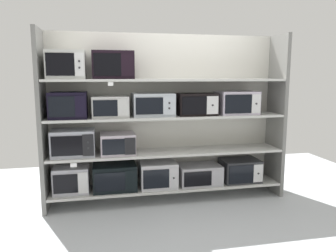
# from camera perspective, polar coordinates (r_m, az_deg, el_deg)

# --- Properties ---
(ground) EXTENTS (7.05, 6.00, 0.02)m
(ground) POSITION_cam_1_polar(r_m,az_deg,el_deg) (3.60, 3.37, -18.67)
(ground) COLOR #B2B7BC
(back_panel) EXTENTS (3.25, 0.04, 2.21)m
(back_panel) POSITION_cam_1_polar(r_m,az_deg,el_deg) (4.46, -0.66, 1.77)
(back_panel) COLOR beige
(back_panel) RESTS_ON ground
(upright_left) EXTENTS (0.05, 0.47, 2.21)m
(upright_left) POSITION_cam_1_polar(r_m,az_deg,el_deg) (4.18, -21.33, 0.70)
(upright_left) COLOR slate
(upright_left) RESTS_ON ground
(upright_right) EXTENTS (0.05, 0.47, 2.21)m
(upright_right) POSITION_cam_1_polar(r_m,az_deg,el_deg) (4.76, 18.64, 1.76)
(upright_right) COLOR slate
(upright_right) RESTS_ON ground
(shelf_0) EXTENTS (3.05, 0.47, 0.03)m
(shelf_0) POSITION_cam_1_polar(r_m,az_deg,el_deg) (4.42, -0.00, -10.64)
(shelf_0) COLOR beige
(shelf_0) RESTS_ON ground
(microwave_0) EXTENTS (0.43, 0.33, 0.33)m
(microwave_0) POSITION_cam_1_polar(r_m,az_deg,el_deg) (4.30, -16.70, -9.05)
(microwave_0) COLOR #A2A1AA
(microwave_0) RESTS_ON shelf_0
(microwave_1) EXTENTS (0.55, 0.40, 0.33)m
(microwave_1) POSITION_cam_1_polar(r_m,az_deg,el_deg) (4.28, -9.38, -8.87)
(microwave_1) COLOR black
(microwave_1) RESTS_ON shelf_0
(microwave_2) EXTENTS (0.48, 0.43, 0.34)m
(microwave_2) POSITION_cam_1_polar(r_m,az_deg,el_deg) (4.34, -1.83, -8.48)
(microwave_2) COLOR #B9B7BB
(microwave_2) RESTS_ON shelf_0
(microwave_3) EXTENTS (0.57, 0.40, 0.26)m
(microwave_3) POSITION_cam_1_polar(r_m,az_deg,el_deg) (4.48, 5.53, -8.48)
(microwave_3) COLOR #A1A0A6
(microwave_3) RESTS_ON shelf_0
(microwave_4) EXTENTS (0.52, 0.40, 0.31)m
(microwave_4) POSITION_cam_1_polar(r_m,az_deg,el_deg) (4.67, 12.59, -7.62)
(microwave_4) COLOR #28292D
(microwave_4) RESTS_ON shelf_0
(shelf_1) EXTENTS (3.05, 0.47, 0.03)m
(shelf_1) POSITION_cam_1_polar(r_m,az_deg,el_deg) (4.29, -0.00, -4.65)
(shelf_1) COLOR beige
(microwave_5) EXTENTS (0.52, 0.38, 0.33)m
(microwave_5) POSITION_cam_1_polar(r_m,az_deg,el_deg) (4.18, -16.38, -2.86)
(microwave_5) COLOR #9DA0AC
(microwave_5) RESTS_ON shelf_1
(microwave_6) EXTENTS (0.43, 0.40, 0.26)m
(microwave_6) POSITION_cam_1_polar(r_m,az_deg,el_deg) (4.17, -8.86, -3.08)
(microwave_6) COLOR #BEB0BD
(microwave_6) RESTS_ON shelf_1
(price_tag_0) EXTENTS (0.08, 0.00, 0.05)m
(price_tag_0) POSITION_cam_1_polar(r_m,az_deg,el_deg) (4.00, -16.35, -6.67)
(price_tag_0) COLOR white
(shelf_2) EXTENTS (3.05, 0.47, 0.03)m
(shelf_2) POSITION_cam_1_polar(r_m,az_deg,el_deg) (4.20, -0.00, 1.65)
(shelf_2) COLOR beige
(microwave_7) EXTENTS (0.45, 0.39, 0.32)m
(microwave_7) POSITION_cam_1_polar(r_m,az_deg,el_deg) (4.12, -17.20, 3.54)
(microwave_7) COLOR black
(microwave_7) RESTS_ON shelf_2
(microwave_8) EXTENTS (0.45, 0.38, 0.26)m
(microwave_8) POSITION_cam_1_polar(r_m,az_deg,el_deg) (4.10, -10.17, 3.38)
(microwave_8) COLOR #BAB9B7
(microwave_8) RESTS_ON shelf_2
(microwave_9) EXTENTS (0.53, 0.36, 0.29)m
(microwave_9) POSITION_cam_1_polar(r_m,az_deg,el_deg) (4.15, -2.64, 3.79)
(microwave_9) COLOR #B0B8C1
(microwave_9) RESTS_ON shelf_2
(microwave_10) EXTENTS (0.51, 0.38, 0.29)m
(microwave_10) POSITION_cam_1_polar(r_m,az_deg,el_deg) (4.27, 4.97, 3.87)
(microwave_10) COLOR black
(microwave_10) RESTS_ON shelf_2
(microwave_11) EXTENTS (0.52, 0.41, 0.31)m
(microwave_11) POSITION_cam_1_polar(r_m,az_deg,el_deg) (4.47, 12.01, 4.05)
(microwave_11) COLOR #BAB0C3
(microwave_11) RESTS_ON shelf_2
(shelf_3) EXTENTS (3.05, 0.47, 0.03)m
(shelf_3) POSITION_cam_1_polar(r_m,az_deg,el_deg) (4.17, -0.00, 8.12)
(shelf_3) COLOR beige
(microwave_12) EXTENTS (0.44, 0.44, 0.33)m
(microwave_12) POSITION_cam_1_polar(r_m,az_deg,el_deg) (4.10, -17.51, 10.25)
(microwave_12) COLOR #B9BAB5
(microwave_12) RESTS_ON shelf_3
(microwave_13) EXTENTS (0.50, 0.42, 0.33)m
(microwave_13) POSITION_cam_1_polar(r_m,az_deg,el_deg) (4.09, -9.72, 10.55)
(microwave_13) COLOR black
(microwave_13) RESTS_ON shelf_3
(price_tag_1) EXTENTS (0.06, 0.00, 0.04)m
(price_tag_1) POSITION_cam_1_polar(r_m,az_deg,el_deg) (3.85, -10.11, 7.32)
(price_tag_1) COLOR white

